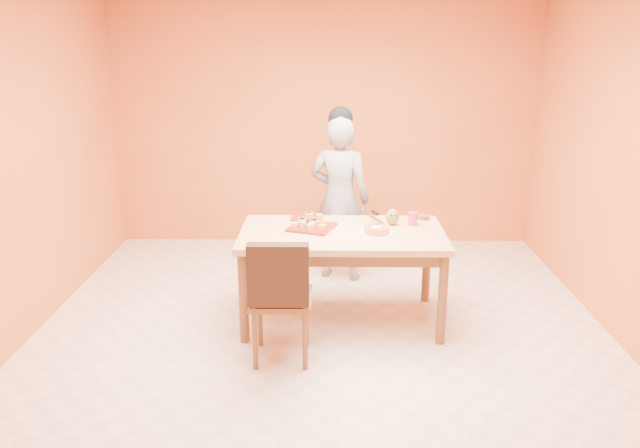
{
  "coord_description": "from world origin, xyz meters",
  "views": [
    {
      "loc": [
        0.06,
        -4.2,
        2.25
      ],
      "look_at": [
        -0.01,
        0.3,
        0.87
      ],
      "focal_mm": 35.0,
      "sensor_mm": 36.0,
      "label": 1
    }
  ],
  "objects_px": {
    "magenta_glass": "(413,219)",
    "checker_tin": "(423,217)",
    "pastry_platter": "(312,227)",
    "sponge_cake": "(377,230)",
    "egg_ornament": "(393,217)",
    "red_dinner_plate": "(306,219)",
    "person": "(340,199)",
    "dining_table": "(342,243)",
    "dining_chair": "(281,296)"
  },
  "relations": [
    {
      "from": "magenta_glass",
      "to": "checker_tin",
      "type": "relative_size",
      "value": 1.02
    },
    {
      "from": "pastry_platter",
      "to": "magenta_glass",
      "type": "bearing_deg",
      "value": 6.81
    },
    {
      "from": "magenta_glass",
      "to": "sponge_cake",
      "type": "bearing_deg",
      "value": -141.41
    },
    {
      "from": "egg_ornament",
      "to": "magenta_glass",
      "type": "xyz_separation_m",
      "value": [
        0.16,
        -0.01,
        -0.01
      ]
    },
    {
      "from": "red_dinner_plate",
      "to": "checker_tin",
      "type": "distance_m",
      "value": 0.97
    },
    {
      "from": "egg_ornament",
      "to": "magenta_glass",
      "type": "relative_size",
      "value": 1.25
    },
    {
      "from": "person",
      "to": "sponge_cake",
      "type": "relative_size",
      "value": 7.92
    },
    {
      "from": "dining_table",
      "to": "red_dinner_plate",
      "type": "bearing_deg",
      "value": 132.43
    },
    {
      "from": "person",
      "to": "checker_tin",
      "type": "xyz_separation_m",
      "value": [
        0.69,
        -0.59,
        0.0
      ]
    },
    {
      "from": "red_dinner_plate",
      "to": "checker_tin",
      "type": "xyz_separation_m",
      "value": [
        0.97,
        0.03,
        0.01
      ]
    },
    {
      "from": "person",
      "to": "red_dinner_plate",
      "type": "bearing_deg",
      "value": 81.14
    },
    {
      "from": "person",
      "to": "red_dinner_plate",
      "type": "xyz_separation_m",
      "value": [
        -0.29,
        -0.62,
        -0.01
      ]
    },
    {
      "from": "dining_table",
      "to": "pastry_platter",
      "type": "relative_size",
      "value": 4.91
    },
    {
      "from": "dining_table",
      "to": "egg_ornament",
      "type": "relative_size",
      "value": 12.01
    },
    {
      "from": "egg_ornament",
      "to": "magenta_glass",
      "type": "height_order",
      "value": "egg_ornament"
    },
    {
      "from": "pastry_platter",
      "to": "sponge_cake",
      "type": "xyz_separation_m",
      "value": [
        0.5,
        -0.15,
        0.02
      ]
    },
    {
      "from": "person",
      "to": "red_dinner_plate",
      "type": "relative_size",
      "value": 5.81
    },
    {
      "from": "dining_table",
      "to": "magenta_glass",
      "type": "xyz_separation_m",
      "value": [
        0.57,
        0.17,
        0.15
      ]
    },
    {
      "from": "dining_table",
      "to": "egg_ornament",
      "type": "xyz_separation_m",
      "value": [
        0.41,
        0.18,
        0.16
      ]
    },
    {
      "from": "sponge_cake",
      "to": "egg_ornament",
      "type": "distance_m",
      "value": 0.29
    },
    {
      "from": "sponge_cake",
      "to": "magenta_glass",
      "type": "xyz_separation_m",
      "value": [
        0.31,
        0.25,
        0.02
      ]
    },
    {
      "from": "dining_chair",
      "to": "pastry_platter",
      "type": "height_order",
      "value": "dining_chair"
    },
    {
      "from": "egg_ornament",
      "to": "magenta_glass",
      "type": "distance_m",
      "value": 0.16
    },
    {
      "from": "dining_table",
      "to": "pastry_platter",
      "type": "bearing_deg",
      "value": 162.23
    },
    {
      "from": "pastry_platter",
      "to": "person",
      "type": "bearing_deg",
      "value": 74.83
    },
    {
      "from": "dining_chair",
      "to": "person",
      "type": "relative_size",
      "value": 0.6
    },
    {
      "from": "magenta_glass",
      "to": "checker_tin",
      "type": "xyz_separation_m",
      "value": [
        0.11,
        0.18,
        -0.04
      ]
    },
    {
      "from": "red_dinner_plate",
      "to": "magenta_glass",
      "type": "xyz_separation_m",
      "value": [
        0.86,
        -0.15,
        0.05
      ]
    },
    {
      "from": "person",
      "to": "egg_ornament",
      "type": "xyz_separation_m",
      "value": [
        0.42,
        -0.76,
        0.05
      ]
    },
    {
      "from": "egg_ornament",
      "to": "checker_tin",
      "type": "height_order",
      "value": "egg_ornament"
    },
    {
      "from": "red_dinner_plate",
      "to": "egg_ornament",
      "type": "xyz_separation_m",
      "value": [
        0.7,
        -0.14,
        0.06
      ]
    },
    {
      "from": "dining_table",
      "to": "sponge_cake",
      "type": "relative_size",
      "value": 8.2
    },
    {
      "from": "pastry_platter",
      "to": "magenta_glass",
      "type": "distance_m",
      "value": 0.82
    },
    {
      "from": "red_dinner_plate",
      "to": "checker_tin",
      "type": "bearing_deg",
      "value": 1.74
    },
    {
      "from": "dining_chair",
      "to": "dining_table",
      "type": "bearing_deg",
      "value": 55.23
    },
    {
      "from": "egg_ornament",
      "to": "checker_tin",
      "type": "xyz_separation_m",
      "value": [
        0.27,
        0.17,
        -0.05
      ]
    },
    {
      "from": "dining_table",
      "to": "pastry_platter",
      "type": "xyz_separation_m",
      "value": [
        -0.24,
        0.08,
        0.1
      ]
    },
    {
      "from": "person",
      "to": "egg_ornament",
      "type": "height_order",
      "value": "person"
    },
    {
      "from": "dining_chair",
      "to": "egg_ornament",
      "type": "relative_size",
      "value": 7.02
    },
    {
      "from": "magenta_glass",
      "to": "dining_table",
      "type": "bearing_deg",
      "value": -163.07
    },
    {
      "from": "person",
      "to": "pastry_platter",
      "type": "height_order",
      "value": "person"
    },
    {
      "from": "dining_chair",
      "to": "checker_tin",
      "type": "bearing_deg",
      "value": 41.15
    },
    {
      "from": "magenta_glass",
      "to": "red_dinner_plate",
      "type": "bearing_deg",
      "value": 170.39
    },
    {
      "from": "sponge_cake",
      "to": "egg_ornament",
      "type": "xyz_separation_m",
      "value": [
        0.15,
        0.25,
        0.03
      ]
    },
    {
      "from": "sponge_cake",
      "to": "egg_ornament",
      "type": "relative_size",
      "value": 1.47
    },
    {
      "from": "person",
      "to": "checker_tin",
      "type": "height_order",
      "value": "person"
    },
    {
      "from": "dining_table",
      "to": "egg_ornament",
      "type": "height_order",
      "value": "egg_ornament"
    },
    {
      "from": "dining_table",
      "to": "sponge_cake",
      "type": "bearing_deg",
      "value": -15.15
    },
    {
      "from": "egg_ornament",
      "to": "magenta_glass",
      "type": "bearing_deg",
      "value": -3.67
    },
    {
      "from": "person",
      "to": "pastry_platter",
      "type": "relative_size",
      "value": 4.75
    }
  ]
}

